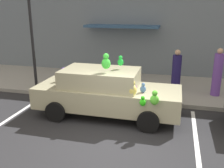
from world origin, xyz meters
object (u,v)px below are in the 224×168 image
pedestrian_by_lamp (176,71)px  street_lamp_post (32,31)px  plush_covered_car (106,92)px  teddy_bear_on_sidewalk (136,84)px  pedestrian_near_shopfront (217,74)px

pedestrian_by_lamp → street_lamp_post: bearing=-168.3°
plush_covered_car → pedestrian_by_lamp: bearing=53.3°
plush_covered_car → teddy_bear_on_sidewalk: bearing=72.3°
teddy_bear_on_sidewalk → street_lamp_post: 4.70m
plush_covered_car → pedestrian_by_lamp: plush_covered_car is taller
teddy_bear_on_sidewalk → pedestrian_by_lamp: 1.77m
plush_covered_car → teddy_bear_on_sidewalk: (0.67, 2.09, -0.30)m
plush_covered_car → pedestrian_near_shopfront: size_ratio=2.53×
pedestrian_near_shopfront → teddy_bear_on_sidewalk: bearing=-171.0°
teddy_bear_on_sidewalk → plush_covered_car: bearing=-107.7°
teddy_bear_on_sidewalk → pedestrian_near_shopfront: (3.03, 0.48, 0.50)m
street_lamp_post → pedestrian_near_shopfront: size_ratio=2.10×
teddy_bear_on_sidewalk → pedestrian_near_shopfront: pedestrian_near_shopfront is taller
street_lamp_post → pedestrian_by_lamp: bearing=11.7°
street_lamp_post → pedestrian_near_shopfront: 7.47m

